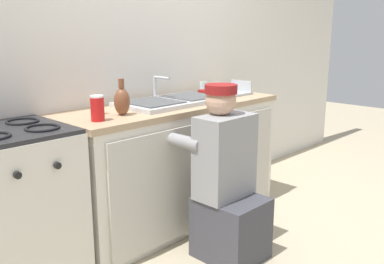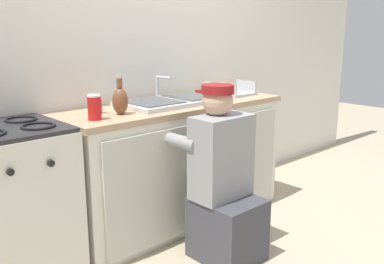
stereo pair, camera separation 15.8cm
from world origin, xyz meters
The scene contains 12 objects.
ground_plane centered at (0.00, 0.00, 0.00)m, with size 12.00×12.00×0.00m, color tan.
back_wall centered at (0.00, 0.65, 1.25)m, with size 6.00×0.10×2.50m, color silver.
counter_cabinet centered at (0.00, 0.29, 0.43)m, with size 1.74×0.62×0.86m.
countertop centered at (0.00, 0.30, 0.88)m, with size 1.78×0.62×0.04m, color tan.
sink_double_basin centered at (0.00, 0.30, 0.92)m, with size 0.80×0.44×0.19m.
stove_range centered at (-1.20, 0.30, 0.46)m, with size 0.59×0.62×0.92m.
plumber_person centered at (-0.14, -0.34, 0.46)m, with size 0.42×0.61×1.10m.
soda_cup_red centered at (-0.73, 0.17, 0.98)m, with size 0.08×0.08×0.15m.
dish_rack_tray centered at (0.64, 0.26, 0.93)m, with size 0.28×0.22×0.11m.
spice_bottle_red centered at (-0.60, 0.34, 0.95)m, with size 0.04×0.04×0.10m.
water_glass centered at (0.52, 0.47, 0.95)m, with size 0.06×0.06×0.10m.
vase_decorative centered at (-0.52, 0.21, 0.99)m, with size 0.10×0.10×0.23m.
Camera 1 is at (-2.11, -1.95, 1.42)m, focal length 40.00 mm.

